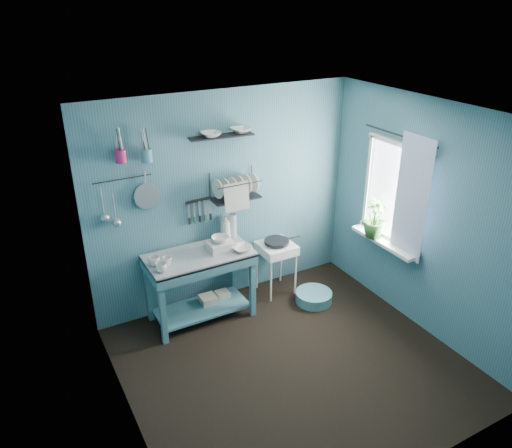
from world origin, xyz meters
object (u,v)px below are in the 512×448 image
soap_bottle (226,227)px  storage_tin_large (208,304)px  colander (147,196)px  mug_right (154,261)px  utensil_cup_teal (147,155)px  frying_pan (277,241)px  work_counter (201,286)px  floor_basin (314,297)px  water_bottle (233,225)px  utensil_cup_magenta (120,156)px  wash_tub (221,246)px  potted_plant (375,219)px  storage_tin_small (223,299)px  mug_mid (167,261)px  dish_rack (236,186)px  mug_left (161,267)px  hotplate_stand (276,268)px

soap_bottle → storage_tin_large: (-0.32, -0.15, -0.86)m
colander → mug_right: bearing=-104.2°
soap_bottle → utensil_cup_teal: utensil_cup_teal is taller
frying_pan → colander: colander is taller
work_counter → floor_basin: 1.40m
water_bottle → floor_basin: bearing=-36.5°
frying_pan → utensil_cup_magenta: bearing=174.2°
wash_tub → potted_plant: potted_plant is taller
water_bottle → storage_tin_small: water_bottle is taller
mug_mid → dish_rack: size_ratio=0.18×
mug_mid → colander: colander is taller
wash_tub → colander: 0.97m
utensil_cup_magenta → storage_tin_small: (0.96, -0.16, -1.87)m
wash_tub → utensil_cup_teal: size_ratio=2.15×
mug_left → dish_rack: bearing=18.9°
frying_pan → hotplate_stand: bearing=0.0°
wash_tub → mug_left: bearing=-169.1°
mug_right → dish_rack: dish_rack is taller
mug_left → soap_bottle: size_ratio=0.41×
mug_right → wash_tub: size_ratio=0.44×
potted_plant → utensil_cup_magenta: bearing=162.2°
hotplate_stand → floor_basin: bearing=-60.8°
water_bottle → potted_plant: bearing=-29.8°
wash_tub → water_bottle: (0.27, 0.24, 0.09)m
storage_tin_large → soap_bottle: bearing=25.1°
colander → floor_basin: bearing=-20.1°
potted_plant → storage_tin_small: 2.01m
soap_bottle → mug_left: bearing=-158.2°
hotplate_stand → utensil_cup_teal: size_ratio=5.04×
mug_left → utensil_cup_magenta: utensil_cup_magenta is taller
floor_basin → utensil_cup_teal: bearing=160.5°
soap_bottle → frying_pan: soap_bottle is taller
mug_left → colander: (0.05, 0.43, 0.62)m
mug_left → mug_right: same height
frying_pan → dish_rack: bearing=165.7°
work_counter → storage_tin_large: size_ratio=5.28×
frying_pan → mug_mid: bearing=-174.6°
storage_tin_small → potted_plant: bearing=-22.3°
mug_right → floor_basin: 2.01m
mug_mid → colander: bearing=98.7°
frying_pan → storage_tin_large: 1.10m
dish_rack → water_bottle: bearing=149.9°
work_counter → soap_bottle: 0.73m
utensil_cup_magenta → storage_tin_small: size_ratio=0.65×
work_counter → mug_right: bearing=-179.2°
water_bottle → frying_pan: bearing=-16.1°
dish_rack → hotplate_stand: bearing=-6.5°
storage_tin_large → storage_tin_small: (0.20, 0.03, -0.01)m
mug_left → storage_tin_small: 1.12m
potted_plant → mug_left: bearing=169.9°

